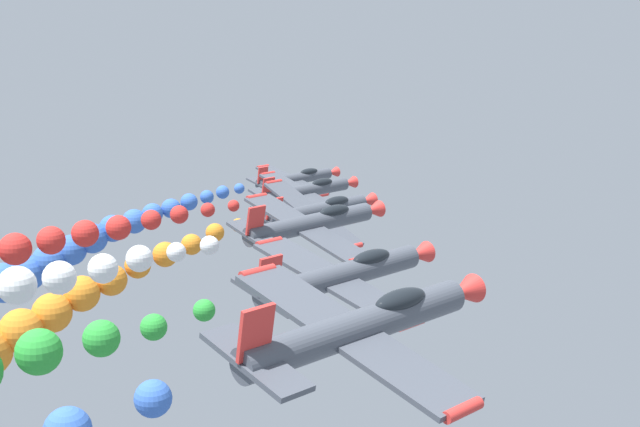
% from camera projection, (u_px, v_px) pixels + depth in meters
% --- Properties ---
extents(airplane_lead, '(9.50, 10.35, 2.79)m').
position_uv_depth(airplane_lead, '(296.00, 178.00, 85.10)').
color(airplane_lead, '#474C56').
extents(smoke_trail_lead, '(6.20, 23.49, 7.77)m').
position_uv_depth(smoke_trail_lead, '(70.00, 252.00, 72.96)').
color(smoke_trail_lead, blue).
extents(airplane_left_inner, '(9.43, 10.35, 3.00)m').
position_uv_depth(airplane_left_inner, '(307.00, 190.00, 72.01)').
color(airplane_left_inner, '#474C56').
extents(smoke_trail_left_inner, '(5.47, 20.48, 3.24)m').
position_uv_depth(smoke_trail_left_inner, '(56.00, 240.00, 60.28)').
color(smoke_trail_left_inner, red).
extents(airplane_right_inner, '(9.12, 10.35, 3.56)m').
position_uv_depth(airplane_right_inner, '(319.00, 210.00, 61.45)').
color(airplane_right_inner, '#474C56').
extents(smoke_trail_right_inner, '(3.15, 20.90, 7.19)m').
position_uv_depth(smoke_trail_right_inner, '(33.00, 327.00, 48.42)').
color(smoke_trail_right_inner, orange).
extents(airplane_left_outer, '(9.42, 10.35, 3.03)m').
position_uv_depth(airplane_left_outer, '(313.00, 223.00, 49.64)').
color(airplane_left_outer, '#474C56').
extents(airplane_right_outer, '(9.50, 10.35, 2.79)m').
position_uv_depth(airplane_right_outer, '(344.00, 274.00, 37.87)').
color(airplane_right_outer, '#474C56').
extents(airplane_trailing, '(9.45, 10.35, 2.94)m').
position_uv_depth(airplane_trailing, '(362.00, 325.00, 26.67)').
color(airplane_trailing, '#474C56').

